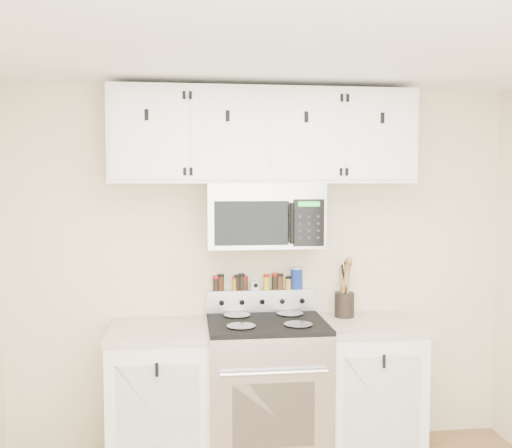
{
  "coord_description": "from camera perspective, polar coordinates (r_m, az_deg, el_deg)",
  "views": [
    {
      "loc": [
        -0.49,
        -2.19,
        1.84
      ],
      "look_at": [
        -0.07,
        1.45,
        1.58
      ],
      "focal_mm": 40.0,
      "sensor_mm": 36.0,
      "label": 1
    }
  ],
  "objects": [
    {
      "name": "utensil_crock",
      "position": [
        4.01,
        8.83,
        -7.77
      ],
      "size": [
        0.14,
        0.14,
        0.39
      ],
      "color": "black",
      "rests_on": "base_cabinet_right"
    },
    {
      "name": "microwave",
      "position": [
        3.78,
        0.83,
        0.89
      ],
      "size": [
        0.76,
        0.44,
        0.42
      ],
      "color": "#9E9EA3",
      "rests_on": "back_wall"
    },
    {
      "name": "base_cabinet_left",
      "position": [
        3.9,
        -9.55,
        -16.7
      ],
      "size": [
        0.64,
        0.62,
        0.92
      ],
      "color": "white",
      "rests_on": "floor"
    },
    {
      "name": "kitchen_timer",
      "position": [
        3.99,
        -0.06,
        -6.17
      ],
      "size": [
        0.06,
        0.06,
        0.06
      ],
      "primitive_type": "cube",
      "rotation": [
        0.0,
        0.0,
        -0.27
      ],
      "color": "white",
      "rests_on": "range"
    },
    {
      "name": "spice_jar_7",
      "position": [
        4.0,
        1.9,
        -5.74
      ],
      "size": [
        0.05,
        0.05,
        0.11
      ],
      "color": "black",
      "rests_on": "range"
    },
    {
      "name": "back_wall",
      "position": [
        4.01,
        0.46,
        -4.38
      ],
      "size": [
        3.5,
        0.01,
        2.5
      ],
      "primitive_type": "cube",
      "color": "beige",
      "rests_on": "floor"
    },
    {
      "name": "spice_jar_3",
      "position": [
        3.97,
        -1.87,
        -5.87
      ],
      "size": [
        0.05,
        0.05,
        0.11
      ],
      "color": "black",
      "rests_on": "range"
    },
    {
      "name": "spice_jar_2",
      "position": [
        3.97,
        -2.08,
        -5.96
      ],
      "size": [
        0.04,
        0.04,
        0.09
      ],
      "color": "orange",
      "rests_on": "range"
    },
    {
      "name": "spice_jar_0",
      "position": [
        3.96,
        -4.03,
        -5.93
      ],
      "size": [
        0.05,
        0.05,
        0.1
      ],
      "color": "black",
      "rests_on": "range"
    },
    {
      "name": "spice_jar_8",
      "position": [
        4.01,
        2.4,
        -5.76
      ],
      "size": [
        0.05,
        0.05,
        0.11
      ],
      "color": "#462910",
      "rests_on": "range"
    },
    {
      "name": "range",
      "position": [
        3.89,
        1.05,
        -16.26
      ],
      "size": [
        0.76,
        0.65,
        1.1
      ],
      "color": "#B7B7BA",
      "rests_on": "floor"
    },
    {
      "name": "base_cabinet_right",
      "position": [
        4.07,
        11.08,
        -15.82
      ],
      "size": [
        0.64,
        0.62,
        0.92
      ],
      "color": "white",
      "rests_on": "floor"
    },
    {
      "name": "salt_canister",
      "position": [
        4.02,
        4.08,
        -5.42
      ],
      "size": [
        0.08,
        0.08,
        0.15
      ],
      "color": "navy",
      "rests_on": "range"
    },
    {
      "name": "spice_jar_1",
      "position": [
        3.96,
        -3.53,
        -5.84
      ],
      "size": [
        0.04,
        0.04,
        0.11
      ],
      "color": "#381B0D",
      "rests_on": "range"
    },
    {
      "name": "spice_jar_4",
      "position": [
        3.97,
        -1.44,
        -5.8
      ],
      "size": [
        0.05,
        0.05,
        0.11
      ],
      "color": "black",
      "rests_on": "range"
    },
    {
      "name": "ceiling",
      "position": [
        2.33,
        6.12,
        20.32
      ],
      "size": [
        3.5,
        3.5,
        0.01
      ],
      "primitive_type": "cube",
      "color": "white",
      "rests_on": "back_wall"
    },
    {
      "name": "upper_cabinets",
      "position": [
        3.81,
        0.78,
        8.75
      ],
      "size": [
        2.0,
        0.35,
        0.62
      ],
      "color": "white",
      "rests_on": "back_wall"
    },
    {
      "name": "spice_jar_6",
      "position": [
        3.99,
        1.06,
        -5.81
      ],
      "size": [
        0.04,
        0.04,
        0.11
      ],
      "color": "gold",
      "rests_on": "range"
    },
    {
      "name": "spice_jar_5",
      "position": [
        3.98,
        -1.1,
        -5.92
      ],
      "size": [
        0.04,
        0.04,
        0.1
      ],
      "color": "#391B0D",
      "rests_on": "range"
    },
    {
      "name": "spice_jar_9",
      "position": [
        4.02,
        3.25,
        -5.87
      ],
      "size": [
        0.04,
        0.04,
        0.09
      ],
      "color": "gold",
      "rests_on": "range"
    }
  ]
}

